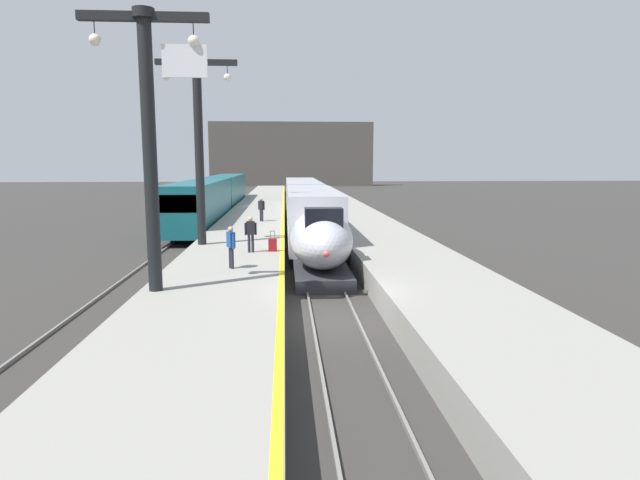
# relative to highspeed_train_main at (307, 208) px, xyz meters

# --- Properties ---
(ground_plane) EXTENTS (260.00, 260.00, 0.00)m
(ground_plane) POSITION_rel_highspeed_train_main_xyz_m (0.00, -21.71, -1.93)
(ground_plane) COLOR #33302D
(platform_left) EXTENTS (4.80, 110.00, 1.05)m
(platform_left) POSITION_rel_highspeed_train_main_xyz_m (-4.05, 3.04, -1.40)
(platform_left) COLOR gray
(platform_left) RESTS_ON ground
(platform_right) EXTENTS (4.80, 110.00, 1.05)m
(platform_right) POSITION_rel_highspeed_train_main_xyz_m (4.05, 3.04, -1.40)
(platform_right) COLOR gray
(platform_right) RESTS_ON ground
(platform_left_safety_stripe) EXTENTS (0.20, 107.80, 0.01)m
(platform_left_safety_stripe) POSITION_rel_highspeed_train_main_xyz_m (-1.77, 3.04, -0.88)
(platform_left_safety_stripe) COLOR yellow
(platform_left_safety_stripe) RESTS_ON platform_left
(rail_main_left) EXTENTS (0.08, 110.00, 0.12)m
(rail_main_left) POSITION_rel_highspeed_train_main_xyz_m (-0.75, 5.79, -1.87)
(rail_main_left) COLOR slate
(rail_main_left) RESTS_ON ground
(rail_main_right) EXTENTS (0.08, 110.00, 0.12)m
(rail_main_right) POSITION_rel_highspeed_train_main_xyz_m (0.75, 5.79, -1.87)
(rail_main_right) COLOR slate
(rail_main_right) RESTS_ON ground
(rail_secondary_left) EXTENTS (0.08, 110.00, 0.12)m
(rail_secondary_left) POSITION_rel_highspeed_train_main_xyz_m (-8.85, 5.79, -1.87)
(rail_secondary_left) COLOR slate
(rail_secondary_left) RESTS_ON ground
(rail_secondary_right) EXTENTS (0.08, 110.00, 0.12)m
(rail_secondary_right) POSITION_rel_highspeed_train_main_xyz_m (-7.35, 5.79, -1.87)
(rail_secondary_right) COLOR slate
(rail_secondary_right) RESTS_ON ground
(highspeed_train_main) EXTENTS (2.92, 37.77, 3.60)m
(highspeed_train_main) POSITION_rel_highspeed_train_main_xyz_m (0.00, 0.00, 0.00)
(highspeed_train_main) COLOR silver
(highspeed_train_main) RESTS_ON ground
(regional_train_adjacent) EXTENTS (2.85, 36.60, 3.80)m
(regional_train_adjacent) POSITION_rel_highspeed_train_main_xyz_m (-8.10, 11.89, 0.20)
(regional_train_adjacent) COLOR #145660
(regional_train_adjacent) RESTS_ON ground
(station_column_near) EXTENTS (4.00, 0.68, 8.88)m
(station_column_near) POSITION_rel_highspeed_train_main_xyz_m (-5.84, -21.40, 4.58)
(station_column_near) COLOR black
(station_column_near) RESTS_ON platform_left
(station_column_mid) EXTENTS (4.00, 0.68, 9.31)m
(station_column_mid) POSITION_rel_highspeed_train_main_xyz_m (-5.90, -11.40, 4.71)
(station_column_mid) COLOR black
(station_column_mid) RESTS_ON platform_left
(passenger_near_edge) EXTENTS (0.56, 0.27, 1.69)m
(passenger_near_edge) POSITION_rel_highspeed_train_main_xyz_m (-3.23, -14.05, 0.11)
(passenger_near_edge) COLOR #23232D
(passenger_near_edge) RESTS_ON platform_left
(passenger_mid_platform) EXTENTS (0.38, 0.51, 1.69)m
(passenger_mid_platform) POSITION_rel_highspeed_train_main_xyz_m (-3.77, -17.85, 0.11)
(passenger_mid_platform) COLOR #23232D
(passenger_mid_platform) RESTS_ON platform_left
(passenger_far_waiting) EXTENTS (0.48, 0.40, 1.69)m
(passenger_far_waiting) POSITION_rel_highspeed_train_main_xyz_m (-3.30, -0.67, 0.11)
(passenger_far_waiting) COLOR #23232D
(passenger_far_waiting) RESTS_ON platform_left
(rolling_suitcase) EXTENTS (0.40, 0.22, 0.98)m
(rolling_suitcase) POSITION_rel_highspeed_train_main_xyz_m (-2.21, -13.84, -0.58)
(rolling_suitcase) COLOR maroon
(rolling_suitcase) RESTS_ON platform_left
(terminus_back_wall) EXTENTS (36.00, 2.00, 14.00)m
(terminus_back_wall) POSITION_rel_highspeed_train_main_xyz_m (0.00, 80.29, 5.07)
(terminus_back_wall) COLOR #4C4742
(terminus_back_wall) RESTS_ON ground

